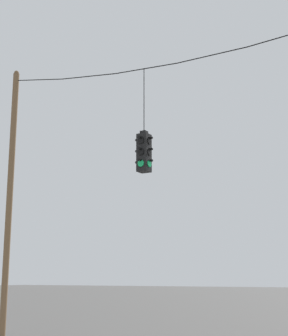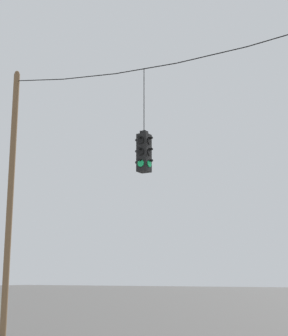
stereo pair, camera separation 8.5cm
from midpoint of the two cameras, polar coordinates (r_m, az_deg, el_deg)
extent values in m
cylinder|color=brown|center=(18.33, -14.81, -3.45)|extent=(0.21, 0.21, 9.24)
sphere|color=brown|center=(19.55, -14.07, 10.19)|extent=(0.17, 0.17, 0.17)
cylinder|color=black|center=(18.67, -11.73, 9.55)|extent=(2.17, 0.03, 0.41)
cylinder|color=black|center=(17.26, -6.34, 10.06)|extent=(2.17, 0.03, 0.29)
cylinder|color=black|center=(16.07, -0.03, 10.96)|extent=(2.17, 0.03, 0.16)
cylinder|color=black|center=(15.16, 7.22, 12.27)|extent=(2.17, 0.03, 0.03)
cylinder|color=black|center=(14.57, 15.30, 13.96)|extent=(2.17, 0.03, 0.16)
cube|color=black|center=(15.25, -0.16, 1.67)|extent=(0.34, 0.34, 1.15)
cube|color=black|center=(15.41, -0.16, 3.92)|extent=(0.19, 0.19, 0.10)
cylinder|color=black|center=(15.72, -0.16, 7.57)|extent=(0.02, 0.02, 1.98)
cylinder|color=black|center=(15.18, -0.51, 3.07)|extent=(0.20, 0.03, 0.20)
cylinder|color=black|center=(15.16, -0.60, 3.44)|extent=(0.07, 0.12, 0.07)
cylinder|color=black|center=(15.09, -0.52, 1.81)|extent=(0.20, 0.03, 0.20)
cylinder|color=black|center=(15.08, -0.60, 2.18)|extent=(0.07, 0.12, 0.07)
cylinder|color=#19C666|center=(15.01, -0.52, 0.53)|extent=(0.20, 0.03, 0.20)
cylinder|color=black|center=(15.00, -0.61, 0.90)|extent=(0.07, 0.12, 0.07)
cylinder|color=black|center=(15.49, 0.19, 2.76)|extent=(0.20, 0.03, 0.20)
cylinder|color=black|center=(15.55, 0.27, 3.05)|extent=(0.07, 0.12, 0.07)
cylinder|color=black|center=(15.40, 0.19, 1.52)|extent=(0.20, 0.03, 0.20)
cylinder|color=black|center=(15.46, 0.27, 1.81)|extent=(0.07, 0.12, 0.07)
cylinder|color=#19C666|center=(15.32, 0.19, 0.27)|extent=(0.20, 0.03, 0.20)
cylinder|color=black|center=(15.38, 0.28, 0.57)|extent=(0.07, 0.12, 0.07)
cylinder|color=black|center=(15.42, -0.75, 2.83)|extent=(0.03, 0.20, 0.20)
cylinder|color=black|center=(15.47, -0.89, 3.13)|extent=(0.12, 0.07, 0.07)
cylinder|color=black|center=(15.34, -0.75, 1.58)|extent=(0.03, 0.20, 0.20)
cylinder|color=black|center=(15.38, -0.90, 1.89)|extent=(0.12, 0.07, 0.07)
cylinder|color=#19C666|center=(15.26, -0.76, 0.32)|extent=(0.03, 0.20, 0.20)
cylinder|color=black|center=(15.30, -0.90, 0.63)|extent=(0.12, 0.07, 0.07)
cylinder|color=black|center=(15.24, 0.44, 3.01)|extent=(0.03, 0.20, 0.20)
cylinder|color=black|center=(15.24, 0.59, 3.36)|extent=(0.12, 0.07, 0.07)
cylinder|color=black|center=(15.16, 0.44, 1.75)|extent=(0.03, 0.20, 0.20)
cylinder|color=black|center=(15.16, 0.59, 2.10)|extent=(0.12, 0.07, 0.07)
cylinder|color=#19C666|center=(15.08, 0.45, 0.48)|extent=(0.03, 0.20, 0.20)
cylinder|color=black|center=(15.08, 0.59, 0.83)|extent=(0.12, 0.07, 0.07)
camera|label=1|loc=(0.04, -90.16, 0.03)|focal=55.00mm
camera|label=2|loc=(0.04, 89.84, -0.03)|focal=55.00mm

